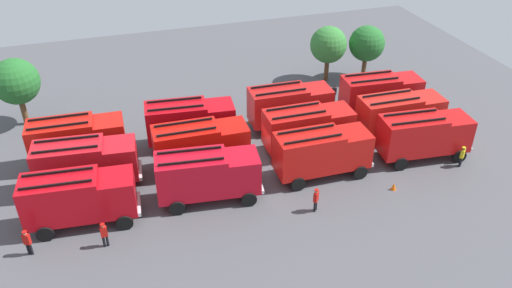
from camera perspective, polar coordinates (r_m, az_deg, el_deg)
ground_plane at (r=40.57m, az=0.00°, el=-1.67°), size 62.56×62.56×0.00m
fire_truck_0 at (r=35.10m, az=-18.99°, el=-5.57°), size 7.38×3.26×3.88m
fire_truck_1 at (r=35.34m, az=-5.41°, el=-3.37°), size 7.43×3.42×3.88m
fire_truck_2 at (r=37.86m, az=7.30°, el=-0.81°), size 7.23×2.81×3.88m
fire_truck_3 at (r=41.62m, az=18.06°, el=1.02°), size 7.38×3.26×3.88m
fire_truck_4 at (r=38.33m, az=-18.30°, el=-1.93°), size 7.40×3.31×3.88m
fire_truck_5 at (r=38.60m, az=-6.15°, el=-0.02°), size 7.24×2.86×3.88m
fire_truck_6 at (r=40.69m, az=5.75°, el=1.84°), size 7.22×2.81×3.88m
fire_truck_7 at (r=44.03m, az=15.62°, el=3.25°), size 7.26×2.89×3.88m
fire_truck_8 at (r=41.35m, az=-19.19°, el=0.58°), size 7.30×3.00×3.88m
fire_truck_9 at (r=41.71m, az=-7.32°, el=2.55°), size 7.40×3.32×3.88m
fire_truck_10 at (r=43.91m, az=3.75°, el=4.38°), size 7.26×2.89×3.88m
fire_truck_11 at (r=47.07m, az=13.60°, el=5.53°), size 7.36×3.17×3.88m
firefighter_0 at (r=33.60m, az=-16.45°, el=-9.50°), size 0.44×0.29×1.80m
firefighter_1 at (r=34.63m, az=-23.97°, el=-9.82°), size 0.48×0.40×1.83m
firefighter_2 at (r=42.27m, az=21.84°, el=-1.20°), size 0.48×0.45×1.71m
firefighter_3 at (r=35.13m, az=6.64°, el=-6.05°), size 0.47×0.46×1.79m
firefighter_4 at (r=48.97m, az=8.61°, el=5.61°), size 0.42×0.28×1.70m
tree_0 at (r=47.79m, az=-25.02°, el=6.26°), size 3.90×3.90×6.04m
tree_1 at (r=52.20m, az=8.01°, el=10.80°), size 3.63×3.63×5.62m
tree_2 at (r=53.36m, az=12.16°, el=10.80°), size 3.56×3.56×5.52m
traffic_cone_0 at (r=38.51m, az=15.00°, el=-4.56°), size 0.39×0.39×0.55m
traffic_cone_1 at (r=45.38m, az=-0.64°, el=2.79°), size 0.43×0.43×0.62m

